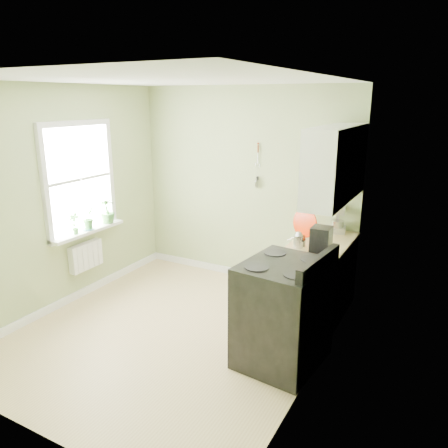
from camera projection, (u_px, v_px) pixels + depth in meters
The scene contains 21 objects.
floor at pixel (173, 332), 4.92m from camera, with size 3.20×3.60×0.02m, color tan.
ceiling at pixel (164, 78), 4.17m from camera, with size 3.20×3.60×0.02m, color white.
wall_back at pixel (245, 186), 6.08m from camera, with size 3.20×0.02×2.70m, color #ABBA7F.
wall_left at pixel (60, 199), 5.29m from camera, with size 0.02×3.60×2.70m, color #ABBA7F.
wall_right at pixel (320, 238), 3.81m from camera, with size 0.02×3.60×2.70m, color #ABBA7F.
base_cabinets at pixel (314, 286), 5.05m from camera, with size 0.60×1.60×0.87m, color white.
countertop at pixel (316, 249), 4.93m from camera, with size 0.64×1.60×0.04m, color beige.
upper_cabinets at pixel (336, 164), 4.68m from camera, with size 0.35×1.40×0.80m, color white.
window at pixel (79, 179), 5.47m from camera, with size 0.06×1.14×1.44m.
window_sill at pixel (88, 231), 5.62m from camera, with size 0.18×1.14×0.04m, color white.
radiator at pixel (86, 256), 5.69m from camera, with size 0.12×0.50×0.35m, color white.
wall_utensils at pixel (258, 172), 5.90m from camera, with size 0.02×0.14×0.58m.
stove at pixel (283, 313), 4.23m from camera, with size 0.83×0.92×1.17m.
stand_mixer at pixel (339, 219), 5.47m from camera, with size 0.23×0.33×0.37m.
kettle at pixel (298, 240), 4.87m from camera, with size 0.19×0.11×0.19m.
coffee_maker at pixel (321, 244), 4.53m from camera, with size 0.20×0.22×0.34m.
red_tray at pixel (305, 223), 5.23m from camera, with size 0.36×0.36×0.02m, color red.
jar at pixel (302, 242), 4.95m from camera, with size 0.08×0.08×0.09m.
plant_a at pixel (74, 224), 5.39m from camera, with size 0.14×0.10×0.27m, color #3D7933.
plant_b at pixel (89, 218), 5.59m from camera, with size 0.17×0.14×0.31m, color #3D7933.
plant_c at pixel (107, 211), 5.87m from camera, with size 0.19×0.19×0.33m, color #3D7933.
Camera 1 is at (2.60, -3.59, 2.53)m, focal length 35.00 mm.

